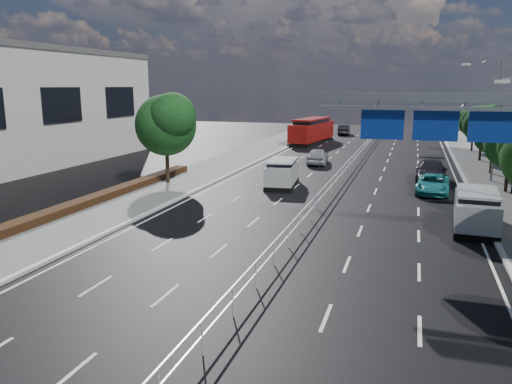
% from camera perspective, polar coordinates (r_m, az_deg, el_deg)
% --- Properties ---
extents(ground, '(160.00, 160.00, 0.00)m').
position_cam_1_polar(ground, '(16.88, -1.65, -12.90)').
color(ground, black).
rests_on(ground, ground).
extents(kerb_near, '(0.25, 140.00, 0.15)m').
position_cam_1_polar(kerb_near, '(21.35, -25.39, -8.44)').
color(kerb_near, silver).
rests_on(kerb_near, ground).
extents(median_fence, '(0.05, 85.00, 1.02)m').
position_cam_1_polar(median_fence, '(37.86, 9.60, 1.85)').
color(median_fence, silver).
rests_on(median_fence, ground).
extents(hedge_near, '(1.00, 36.00, 0.44)m').
position_cam_1_polar(hedge_near, '(27.58, -25.02, -3.29)').
color(hedge_near, black).
rests_on(hedge_near, sidewalk_near).
extents(overhead_gantry, '(10.24, 0.38, 7.45)m').
position_cam_1_polar(overhead_gantry, '(24.59, 21.63, 7.69)').
color(overhead_gantry, gray).
rests_on(overhead_gantry, ground).
extents(streetlight_far, '(2.78, 2.40, 9.00)m').
position_cam_1_polar(streetlight_far, '(40.85, 25.46, 8.22)').
color(streetlight_far, gray).
rests_on(streetlight_far, ground).
extents(near_tree_back, '(4.84, 4.51, 6.69)m').
position_cam_1_polar(near_tree_back, '(36.68, -10.21, 7.94)').
color(near_tree_back, black).
rests_on(near_tree_back, ground).
extents(far_tree_e, '(3.63, 3.38, 5.13)m').
position_cam_1_polar(far_tree_e, '(37.11, 27.17, 5.22)').
color(far_tree_e, black).
rests_on(far_tree_e, ground).
extents(far_tree_f, '(3.52, 3.28, 5.02)m').
position_cam_1_polar(far_tree_f, '(44.50, 25.63, 6.20)').
color(far_tree_f, black).
rests_on(far_tree_f, ground).
extents(far_tree_g, '(3.96, 3.69, 5.45)m').
position_cam_1_polar(far_tree_g, '(51.89, 24.56, 7.25)').
color(far_tree_g, black).
rests_on(far_tree_g, ground).
extents(far_tree_h, '(3.41, 3.18, 4.91)m').
position_cam_1_polar(far_tree_h, '(59.36, 23.70, 7.48)').
color(far_tree_h, black).
rests_on(far_tree_h, ground).
extents(white_minivan, '(2.41, 4.68, 1.95)m').
position_cam_1_polar(white_minivan, '(35.95, 3.01, 2.17)').
color(white_minivan, black).
rests_on(white_minivan, ground).
extents(red_bus, '(3.96, 10.81, 3.15)m').
position_cam_1_polar(red_bus, '(63.42, 6.40, 7.02)').
color(red_bus, black).
rests_on(red_bus, ground).
extents(near_car_silver, '(2.08, 4.50, 1.49)m').
position_cam_1_polar(near_car_silver, '(46.61, 7.09, 4.10)').
color(near_car_silver, '#A2A4A9').
rests_on(near_car_silver, ground).
extents(near_car_dark, '(1.85, 4.52, 1.46)m').
position_cam_1_polar(near_car_dark, '(75.46, 10.02, 7.01)').
color(near_car_dark, black).
rests_on(near_car_dark, ground).
extents(silver_minivan, '(2.33, 4.93, 2.00)m').
position_cam_1_polar(silver_minivan, '(27.42, 23.86, -1.93)').
color(silver_minivan, black).
rests_on(silver_minivan, ground).
extents(parked_car_teal, '(2.38, 4.65, 1.26)m').
position_cam_1_polar(parked_car_teal, '(35.62, 19.56, 0.85)').
color(parked_car_teal, '#1C7B81').
rests_on(parked_car_teal, ground).
extents(parked_car_dark, '(2.32, 5.52, 1.59)m').
position_cam_1_polar(parked_car_dark, '(39.81, 19.40, 2.22)').
color(parked_car_dark, black).
rests_on(parked_car_dark, ground).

